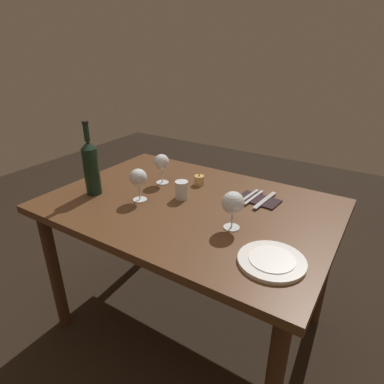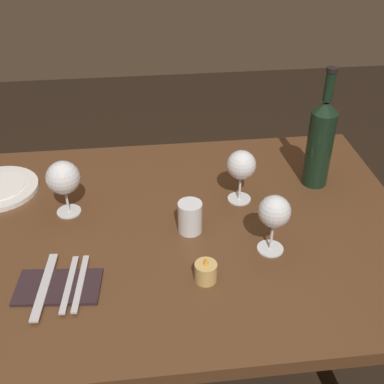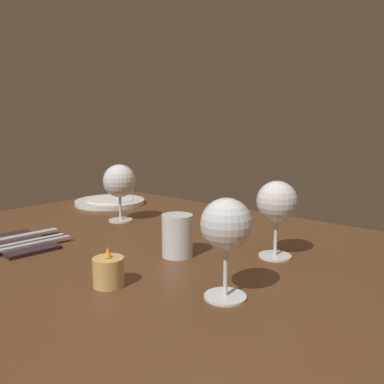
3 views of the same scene
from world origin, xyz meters
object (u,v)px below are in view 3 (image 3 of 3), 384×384
(water_tumbler, at_px, (177,237))
(fork_outer, at_px, (30,245))
(dinner_plate, at_px, (110,202))
(fork_inner, at_px, (24,242))
(table_knife, at_px, (12,238))
(wine_glass_left, at_px, (277,203))
(wine_glass_centre, at_px, (226,227))
(votive_candle, at_px, (109,272))
(wine_glass_right, at_px, (119,182))
(folded_napkin, at_px, (19,243))

(water_tumbler, bearing_deg, fork_outer, 32.63)
(dinner_plate, bearing_deg, water_tumbler, 155.08)
(water_tumbler, xyz_separation_m, fork_inner, (0.29, 0.17, -0.03))
(dinner_plate, xyz_separation_m, table_knife, (-0.19, 0.42, 0.00))
(wine_glass_left, relative_size, water_tumbler, 1.81)
(fork_outer, bearing_deg, dinner_plate, -57.75)
(water_tumbler, height_order, fork_inner, water_tumbler)
(wine_glass_centre, xyz_separation_m, water_tumbler, (0.19, -0.10, -0.07))
(wine_glass_left, bearing_deg, votive_candle, 65.57)
(wine_glass_right, bearing_deg, fork_outer, 100.08)
(wine_glass_centre, height_order, fork_inner, wine_glass_centre)
(fork_inner, bearing_deg, dinner_plate, -60.24)
(votive_candle, relative_size, fork_inner, 0.37)
(wine_glass_right, relative_size, table_knife, 0.75)
(water_tumbler, bearing_deg, wine_glass_right, -20.09)
(wine_glass_centre, relative_size, table_knife, 0.74)
(wine_glass_left, distance_m, wine_glass_centre, 0.22)
(fork_outer, bearing_deg, table_knife, 0.00)
(dinner_plate, distance_m, fork_outer, 0.50)
(dinner_plate, relative_size, fork_outer, 1.28)
(folded_napkin, bearing_deg, votive_candle, 177.91)
(fork_inner, bearing_deg, water_tumbler, -149.63)
(wine_glass_right, distance_m, table_knife, 0.31)
(dinner_plate, bearing_deg, folded_napkin, 117.13)
(fork_outer, xyz_separation_m, table_knife, (0.08, 0.00, 0.00))
(dinner_plate, relative_size, folded_napkin, 1.16)
(wine_glass_right, height_order, table_knife, wine_glass_right)
(table_knife, bearing_deg, wine_glass_left, -149.66)
(wine_glass_right, bearing_deg, wine_glass_left, -179.39)
(votive_candle, relative_size, dinner_plate, 0.29)
(fork_inner, relative_size, fork_outer, 1.00)
(wine_glass_left, distance_m, table_knife, 0.59)
(wine_glass_right, xyz_separation_m, water_tumbler, (-0.32, 0.12, -0.07))
(fork_inner, distance_m, table_knife, 0.06)
(wine_glass_left, bearing_deg, folded_napkin, 31.90)
(wine_glass_centre, bearing_deg, fork_inner, 8.74)
(folded_napkin, xyz_separation_m, table_knife, (0.03, 0.00, 0.01))
(votive_candle, bearing_deg, water_tumbler, -85.33)
(dinner_plate, distance_m, table_knife, 0.46)
(folded_napkin, bearing_deg, wine_glass_right, -89.68)
(wine_glass_left, relative_size, fork_inner, 0.86)
(votive_candle, xyz_separation_m, fork_outer, (0.29, -0.01, -0.01))
(folded_napkin, distance_m, fork_inner, 0.03)
(wine_glass_centre, bearing_deg, wine_glass_left, -81.02)
(fork_inner, height_order, table_knife, same)
(wine_glass_right, height_order, wine_glass_centre, same)
(wine_glass_right, relative_size, fork_outer, 0.88)
(wine_glass_centre, relative_size, votive_candle, 2.35)
(water_tumbler, height_order, fork_outer, water_tumbler)
(wine_glass_right, height_order, water_tumbler, wine_glass_right)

